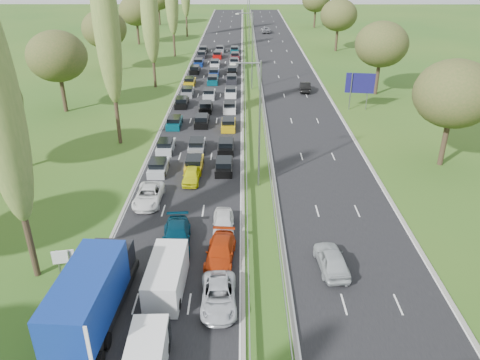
{
  "coord_description": "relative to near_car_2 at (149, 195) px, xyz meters",
  "views": [
    {
      "loc": [
        2.88,
        2.49,
        20.59
      ],
      "look_at": [
        2.72,
        41.09,
        1.5
      ],
      "focal_mm": 35.0,
      "sensor_mm": 36.0,
      "label": 1
    }
  ],
  "objects": [
    {
      "name": "ground",
      "position": [
        10.01,
        40.5,
        -0.72
      ],
      "size": [
        260.0,
        260.0,
        0.0
      ],
      "primitive_type": "plane",
      "color": "#245219",
      "rests_on": "ground"
    },
    {
      "name": "near_carriageway",
      "position": [
        3.26,
        43.0,
        -0.72
      ],
      "size": [
        10.5,
        215.0,
        0.04
      ],
      "primitive_type": "cube",
      "color": "black",
      "rests_on": "ground"
    },
    {
      "name": "far_carriageway",
      "position": [
        16.76,
        43.0,
        -0.72
      ],
      "size": [
        10.5,
        215.0,
        0.04
      ],
      "primitive_type": "cube",
      "color": "black",
      "rests_on": "ground"
    },
    {
      "name": "central_reservation",
      "position": [
        10.01,
        43.0,
        -0.17
      ],
      "size": [
        2.36,
        215.0,
        0.32
      ],
      "color": "gray",
      "rests_on": "ground"
    },
    {
      "name": "lamp_columns",
      "position": [
        10.01,
        38.5,
        5.28
      ],
      "size": [
        0.18,
        140.18,
        12.0
      ],
      "color": "gray",
      "rests_on": "ground"
    },
    {
      "name": "poplar_row",
      "position": [
        -5.99,
        28.66,
        11.67
      ],
      "size": [
        2.8,
        127.8,
        22.44
      ],
      "color": "#2D2116",
      "rests_on": "ground"
    },
    {
      "name": "woodland_left",
      "position": [
        -16.49,
        23.12,
        6.97
      ],
      "size": [
        8.0,
        166.0,
        11.1
      ],
      "color": "#2D2116",
      "rests_on": "ground"
    },
    {
      "name": "woodland_right",
      "position": [
        29.51,
        27.16,
        6.97
      ],
      "size": [
        8.0,
        153.0,
        11.1
      ],
      "color": "#2D2116",
      "rests_on": "ground"
    },
    {
      "name": "traffic_queue_fill",
      "position": [
        3.25,
        37.86,
        -0.28
      ],
      "size": [
        9.09,
        66.87,
        0.8
      ],
      "color": "#B2B7BC",
      "rests_on": "ground"
    },
    {
      "name": "near_car_2",
      "position": [
        0.0,
        0.0,
        0.0
      ],
      "size": [
        2.35,
        5.03,
        1.39
      ],
      "primitive_type": "imported",
      "rotation": [
        0.0,
        0.0,
        -0.01
      ],
      "color": "white",
      "rests_on": "near_carriageway"
    },
    {
      "name": "near_car_7",
      "position": [
        3.38,
        -6.7,
        0.05
      ],
      "size": [
        2.52,
        5.33,
        1.5
      ],
      "primitive_type": "imported",
      "rotation": [
        0.0,
        0.0,
        0.08
      ],
      "color": "#042F46",
      "rests_on": "near_carriageway"
    },
    {
      "name": "near_car_8",
      "position": [
        3.46,
        4.26,
        -0.01
      ],
      "size": [
        1.72,
        4.05,
        1.36
      ],
      "primitive_type": "imported",
      "rotation": [
        0.0,
        0.0,
        -0.03
      ],
      "color": "#CBCD0D",
      "rests_on": "near_carriageway"
    },
    {
      "name": "near_car_10",
      "position": [
        6.93,
        -13.55,
        -0.02
      ],
      "size": [
        2.42,
        4.94,
        1.35
      ],
      "primitive_type": "imported",
      "rotation": [
        0.0,
        0.0,
        0.04
      ],
      "color": "#B5B8BF",
      "rests_on": "near_carriageway"
    },
    {
      "name": "near_car_11",
      "position": [
        6.84,
        -8.72,
        0.02
      ],
      "size": [
        2.4,
        5.07,
        1.43
      ],
      "primitive_type": "imported",
      "rotation": [
        0.0,
        0.0,
        -0.08
      ],
      "color": "#B3300B",
      "rests_on": "near_carriageway"
    },
    {
      "name": "near_car_12",
      "position": [
        6.91,
        -4.69,
        0.03
      ],
      "size": [
        1.84,
        4.3,
        1.45
      ],
      "primitive_type": "imported",
      "rotation": [
        0.0,
        0.0,
        0.03
      ],
      "color": "silver",
      "rests_on": "near_carriageway"
    },
    {
      "name": "far_car_0",
      "position": [
        14.79,
        -9.75,
        0.09
      ],
      "size": [
        2.24,
        4.77,
        1.58
      ],
      "primitive_type": "imported",
      "rotation": [
        0.0,
        0.0,
        3.22
      ],
      "color": "#A8AEB2",
      "rests_on": "far_carriageway"
    },
    {
      "name": "far_car_1",
      "position": [
        18.53,
        37.03,
        0.06
      ],
      "size": [
        1.94,
        4.72,
        1.52
      ],
      "primitive_type": "imported",
      "rotation": [
        0.0,
        0.0,
        3.07
      ],
      "color": "black",
      "rests_on": "far_carriageway"
    },
    {
      "name": "far_car_2",
      "position": [
        14.91,
        96.26,
        0.04
      ],
      "size": [
        2.69,
        5.39,
        1.47
      ],
      "primitive_type": "imported",
      "rotation": [
        0.0,
        0.0,
        3.19
      ],
      "color": "slate",
      "rests_on": "far_carriageway"
    },
    {
      "name": "blue_lorry",
      "position": [
        -0.49,
        -15.11,
        1.43
      ],
      "size": [
        2.75,
        9.9,
        4.18
      ],
      "rotation": [
        0.0,
        0.0,
        -0.06
      ],
      "color": "black",
      "rests_on": "near_carriageway"
    },
    {
      "name": "white_van_front",
      "position": [
        3.34,
        -18.96,
        0.34
      ],
      "size": [
        2.0,
        5.1,
        2.05
      ],
      "rotation": [
        0.0,
        0.0,
        0.03
      ],
      "color": "silver",
      "rests_on": "near_carriageway"
    },
    {
      "name": "white_van_rear",
      "position": [
        3.42,
        -11.92,
        0.45
      ],
      "size": [
        2.23,
        5.68,
        2.28
      ],
      "rotation": [
        0.0,
        0.0,
        -0.03
      ],
      "color": "silver",
      "rests_on": "near_carriageway"
    },
    {
      "name": "info_sign",
      "position": [
        -3.89,
        -10.6,
        0.65
      ],
      "size": [
        1.49,
        0.39,
        2.1
      ],
      "color": "gray",
      "rests_on": "ground"
    },
    {
      "name": "direction_sign",
      "position": [
        24.91,
        27.56,
        2.85
      ],
      "size": [
        3.97,
        0.66,
        5.2
      ],
      "color": "gray",
      "rests_on": "ground"
    }
  ]
}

